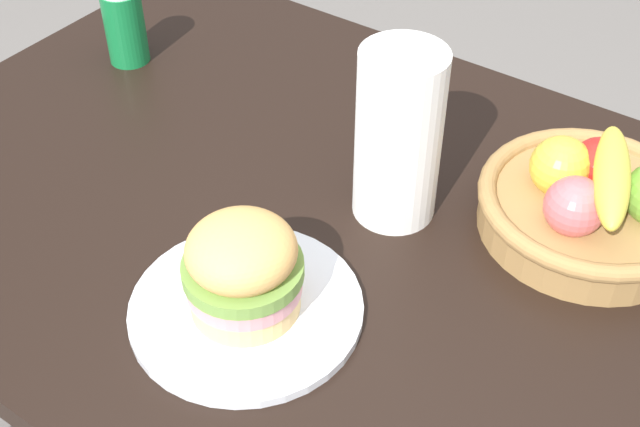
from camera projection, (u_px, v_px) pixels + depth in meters
The scene contains 6 objects.
dining_table at pixel (348, 278), 1.18m from camera, with size 1.40×0.90×0.75m.
plate at pixel (246, 308), 1.00m from camera, with size 0.28×0.28×0.01m, color white.
sandwich at pixel (243, 268), 0.95m from camera, with size 0.14×0.14×0.13m.
soda_can at pixel (125, 26), 1.38m from camera, with size 0.07×0.07×0.13m.
fruit_basket at pixel (592, 201), 1.08m from camera, with size 0.29×0.29×0.14m.
paper_towel_roll at pixel (398, 137), 1.06m from camera, with size 0.11×0.11×0.24m, color white.
Camera 1 is at (0.44, -0.69, 1.51)m, focal length 47.58 mm.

